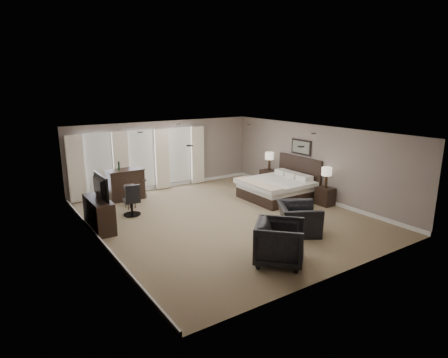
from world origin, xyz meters
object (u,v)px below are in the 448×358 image
tv (98,196)px  armchair_far (280,240)px  bar_counter (126,184)px  desk_chair (131,200)px  dresser (99,214)px  nightstand_near (325,196)px  lamp_near (326,178)px  bar_stool_left (130,196)px  bed (276,180)px  bar_stool_right (142,189)px  armchair_near (299,214)px  nightstand_far (269,178)px  lamp_far (269,161)px

tv → armchair_far: armchair_far is taller
bar_counter → desk_chair: size_ratio=1.23×
dresser → tv: bearing=0.0°
nightstand_near → desk_chair: desk_chair is taller
lamp_near → bar_stool_left: size_ratio=0.89×
tv → bar_stool_left: (1.37, 1.33, -0.57)m
bed → bar_stool_right: bed is taller
tv → desk_chair: bearing=-62.1°
armchair_near → bar_stool_right: (-2.34, 5.38, -0.18)m
nightstand_near → bar_stool_left: bar_stool_left is taller
nightstand_far → armchair_far: bearing=-128.2°
bar_stool_right → desk_chair: 1.83m
armchair_near → desk_chair: armchair_near is taller
bed → desk_chair: (-4.87, 1.14, -0.19)m
armchair_far → desk_chair: 5.20m
armchair_far → bar_stool_right: armchair_far is taller
nightstand_near → desk_chair: size_ratio=0.59×
armchair_near → bar_counter: bar_counter is taller
nightstand_near → lamp_far: lamp_far is taller
lamp_near → armchair_far: (-4.13, -2.34, -0.41)m
bar_stool_right → bar_stool_left: bearing=-132.1°
bar_stool_left → desk_chair: bearing=-106.2°
lamp_near → armchair_near: lamp_near is taller
nightstand_near → bar_stool_right: bearing=139.3°
bar_counter → bar_stool_right: size_ratio=1.82×
armchair_near → armchair_far: 2.00m
armchair_far → bar_stool_right: 6.52m
armchair_far → desk_chair: armchair_far is taller
lamp_near → lamp_far: 2.90m
nightstand_near → tv: bearing=164.0°
nightstand_far → nightstand_near: bearing=-90.0°
nightstand_far → tv: tv is taller
nightstand_near → armchair_far: size_ratio=0.55×
dresser → armchair_near: armchair_near is taller
nightstand_near → armchair_far: 4.75m
armchair_near → tv: bearing=85.8°
bed → nightstand_near: bearing=-58.5°
bar_stool_left → bar_stool_right: (0.75, 0.83, -0.05)m
lamp_near → tv: 7.20m
bed → lamp_near: size_ratio=3.17×
bar_stool_right → lamp_far: bearing=-14.5°
lamp_far → armchair_far: size_ratio=0.66×
dresser → bar_stool_right: dresser is taller
lamp_far → armchair_far: bearing=-128.2°
bar_stool_right → desk_chair: (-0.96, -1.55, 0.16)m
armchair_near → desk_chair: 5.06m
dresser → nightstand_near: bearing=-16.0°
lamp_far → bar_counter: size_ratio=0.57×
armchair_far → bar_stool_left: (-1.43, 5.65, -0.15)m
bed → armchair_far: (-3.24, -3.79, -0.16)m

